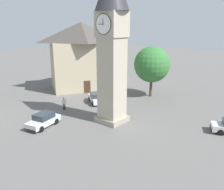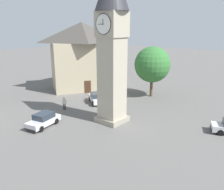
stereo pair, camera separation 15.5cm
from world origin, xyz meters
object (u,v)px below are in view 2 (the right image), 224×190
at_px(car_red_corner, 43,120).
at_px(building_shop_left, 82,55).
at_px(tree, 152,65).
at_px(pedestrian, 64,103).
at_px(car_silver_kerb, 97,98).
at_px(clock_tower, 112,32).

xyz_separation_m(car_red_corner, building_shop_left, (9.72, -15.14, 5.17)).
relative_size(car_red_corner, tree, 0.55).
distance_m(pedestrian, building_shop_left, 13.21).
xyz_separation_m(car_silver_kerb, building_shop_left, (8.23, -4.98, 5.17)).
distance_m(clock_tower, pedestrian, 12.01).
height_order(pedestrian, building_shop_left, building_shop_left).
bearing_deg(tree, car_red_corner, 81.53).
distance_m(car_silver_kerb, car_red_corner, 10.26).
distance_m(car_red_corner, tree, 19.08).
height_order(car_silver_kerb, pedestrian, pedestrian).
height_order(car_silver_kerb, building_shop_left, building_shop_left).
height_order(car_red_corner, building_shop_left, building_shop_left).
xyz_separation_m(pedestrian, tree, (-5.42, -13.27, 4.11)).
bearing_deg(car_silver_kerb, clock_tower, 147.93).
distance_m(car_silver_kerb, pedestrian, 5.20).
bearing_deg(tree, clock_tower, 99.88).
xyz_separation_m(tree, building_shop_left, (12.46, 3.24, 0.80)).
bearing_deg(car_silver_kerb, building_shop_left, -31.17).
relative_size(clock_tower, pedestrian, 10.46).
distance_m(clock_tower, building_shop_left, 17.66).
distance_m(clock_tower, tree, 13.42).
bearing_deg(pedestrian, tree, -112.21).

